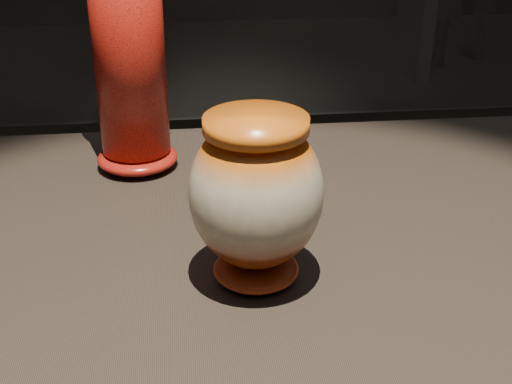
# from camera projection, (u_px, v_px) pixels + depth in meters

# --- Properties ---
(main_vase) EXTENTS (0.17, 0.17, 0.20)m
(main_vase) POSITION_uv_depth(u_px,v_px,m) (256.00, 195.00, 0.76)
(main_vase) COLOR #6C2509
(main_vase) RESTS_ON display_plinth
(tall_vase) EXTENTS (0.15, 0.15, 0.38)m
(tall_vase) POSITION_uv_depth(u_px,v_px,m) (129.00, 47.00, 1.00)
(tall_vase) COLOR red
(tall_vase) RESTS_ON display_plinth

